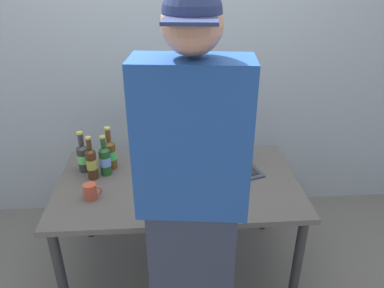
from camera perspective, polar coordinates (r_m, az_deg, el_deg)
ground_plane at (r=2.71m, az=-1.92°, el=-18.31°), size 8.00×8.00×0.00m
desk at (r=2.31m, az=-2.15°, el=-7.27°), size 1.46×0.86×0.70m
laptop at (r=2.38m, az=6.09°, el=-2.60°), size 0.38×0.37×0.25m
beer_bottle_amber at (r=2.41m, az=-12.58°, el=-1.37°), size 0.08×0.08×0.28m
beer_bottle_green at (r=2.42m, az=-16.50°, el=-1.85°), size 0.07×0.07×0.27m
beer_bottle_brown at (r=2.32m, az=-15.31°, el=-2.75°), size 0.06×0.06×0.28m
beer_bottle_dark at (r=2.35m, az=-13.33°, el=-2.38°), size 0.07×0.07×0.26m
person_figure at (r=1.62m, az=0.02°, el=-9.52°), size 0.48×0.32×1.86m
coffee_mug at (r=2.16m, az=-15.42°, el=-7.07°), size 0.11×0.07×0.09m
back_wall at (r=2.78m, az=-3.00°, el=13.90°), size 6.00×0.10×2.60m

